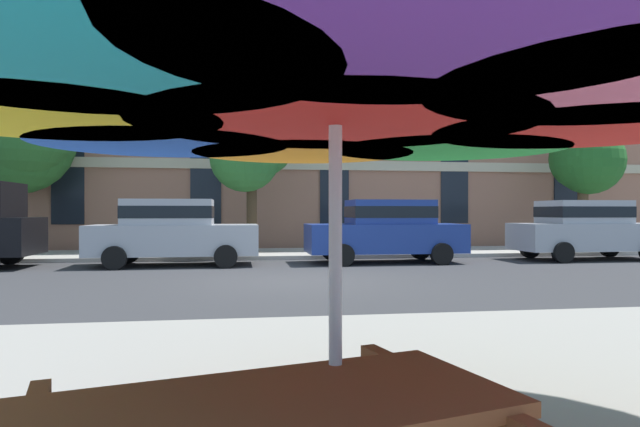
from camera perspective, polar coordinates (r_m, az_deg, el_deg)
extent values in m
plane|color=#38383A|center=(11.56, -2.39, -7.01)|extent=(120.00, 120.00, 0.00)
cube|color=#B2ADA3|center=(18.30, -4.68, -4.16)|extent=(56.00, 3.60, 0.12)
cube|color=#A87056|center=(27.66, -5.88, 17.33)|extent=(47.62, 12.00, 19.20)
cube|color=beige|center=(20.48, -5.09, 5.10)|extent=(46.67, 0.08, 0.36)
cube|color=beige|center=(21.00, -5.09, 13.83)|extent=(46.67, 0.08, 0.36)
cylinder|color=black|center=(17.23, -29.46, -3.53)|extent=(0.68, 0.22, 0.68)
cube|color=#A8AAB2|center=(15.22, -14.85, -2.64)|extent=(4.40, 1.76, 0.80)
cube|color=#A8AAB2|center=(15.22, -15.41, 0.15)|extent=(2.30, 1.55, 0.68)
cube|color=black|center=(15.22, -15.41, 0.15)|extent=(2.32, 1.57, 0.32)
cylinder|color=black|center=(16.03, -9.64, -3.92)|extent=(0.60, 0.22, 0.60)
cylinder|color=black|center=(14.28, -9.77, -4.43)|extent=(0.60, 0.22, 0.60)
cylinder|color=black|center=(16.31, -19.28, -3.86)|extent=(0.60, 0.22, 0.60)
cylinder|color=black|center=(14.59, -20.57, -4.34)|extent=(0.60, 0.22, 0.60)
cube|color=navy|center=(15.68, 6.70, -2.55)|extent=(4.40, 1.76, 0.80)
cube|color=navy|center=(15.70, 7.23, 0.16)|extent=(2.30, 1.55, 0.68)
cube|color=black|center=(15.70, 7.23, 0.16)|extent=(2.32, 1.57, 0.32)
cylinder|color=black|center=(14.54, 2.41, -4.34)|extent=(0.60, 0.22, 0.60)
cylinder|color=black|center=(16.26, 1.23, -3.86)|extent=(0.60, 0.22, 0.60)
cylinder|color=black|center=(15.29, 12.52, -4.12)|extent=(0.60, 0.22, 0.60)
cylinder|color=black|center=(16.94, 10.38, -3.70)|extent=(0.60, 0.22, 0.60)
cube|color=#A8AAB2|center=(18.37, 26.04, -2.17)|extent=(4.40, 1.76, 0.80)
cube|color=#A8AAB2|center=(18.27, 25.66, 0.14)|extent=(2.30, 1.55, 0.68)
cube|color=black|center=(18.27, 25.66, 0.14)|extent=(2.32, 1.57, 0.32)
cylinder|color=black|center=(19.89, 27.84, -3.14)|extent=(0.60, 0.22, 0.60)
cylinder|color=black|center=(18.41, 20.98, -3.40)|extent=(0.60, 0.22, 0.60)
cylinder|color=black|center=(16.90, 23.92, -3.72)|extent=(0.60, 0.22, 0.60)
cylinder|color=#4C3823|center=(19.83, -28.63, -0.44)|extent=(0.39, 0.39, 2.48)
sphere|color=#2D702D|center=(20.17, -29.42, 6.43)|extent=(2.74, 2.74, 2.74)
sphere|color=#2D702D|center=(19.77, -28.59, 7.80)|extent=(3.14, 3.14, 3.14)
sphere|color=#2D702D|center=(20.43, -29.06, 6.94)|extent=(3.69, 3.69, 3.69)
cylinder|color=#4C3823|center=(17.89, -7.11, -0.64)|extent=(0.33, 0.33, 2.38)
sphere|color=#2D702D|center=(17.78, -7.82, 5.83)|extent=(2.24, 2.24, 2.24)
sphere|color=#2D702D|center=(18.16, -6.29, 7.44)|extent=(2.32, 2.32, 2.32)
cylinder|color=brown|center=(22.27, 25.64, -0.60)|extent=(0.37, 0.37, 2.29)
sphere|color=#236023|center=(22.46, 26.12, 4.43)|extent=(1.80, 1.80, 1.80)
sphere|color=#236023|center=(22.21, 26.20, 4.95)|extent=(2.43, 2.43, 2.43)
sphere|color=#236023|center=(22.22, 25.64, 5.17)|extent=(2.34, 2.34, 2.34)
cylinder|color=silver|center=(2.46, 1.61, -6.79)|extent=(0.06, 0.06, 2.30)
cone|color=red|center=(2.98, 25.87, 12.14)|extent=(1.45, 1.45, 0.47)
cone|color=green|center=(3.57, 13.03, 10.17)|extent=(1.45, 1.45, 0.47)
cone|color=orange|center=(3.70, -1.76, 9.81)|extent=(1.45, 1.45, 0.47)
cone|color=blue|center=(3.35, -16.04, 10.81)|extent=(1.45, 1.45, 0.47)
cone|color=yellow|center=(2.61, -26.64, 13.89)|extent=(1.45, 1.45, 0.47)
cone|color=red|center=(2.53, 1.61, 15.26)|extent=(1.82, 1.82, 0.55)
cube|color=brown|center=(2.11, -5.48, -19.50)|extent=(1.94, 1.23, 0.06)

